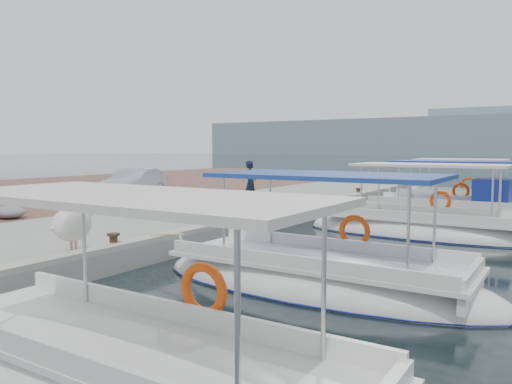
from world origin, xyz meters
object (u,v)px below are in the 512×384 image
at_px(fishing_caique_c, 422,232).
at_px(parked_car, 134,184).
at_px(fishing_caique_e, 456,205).
at_px(fisherman, 251,183).
at_px(fishing_caique_b, 318,282).
at_px(fishing_caique_d, 449,214).
at_px(pelican, 75,223).

relative_size(fishing_caique_c, parked_car, 1.88).
relative_size(fishing_caique_c, fishing_caique_e, 1.17).
distance_m(fisherman, parked_car, 5.63).
relative_size(fishing_caique_b, fishing_caique_e, 1.11).
bearing_deg(fishing_caique_e, fishing_caique_c, -86.23).
relative_size(fishing_caique_b, fisherman, 4.12).
distance_m(fishing_caique_c, fishing_caique_e, 8.41).
bearing_deg(fishing_caique_c, parked_car, -179.67).
distance_m(fishing_caique_d, pelican, 14.18).
bearing_deg(parked_car, fishing_caique_b, -46.74).
bearing_deg(fishing_caique_e, fishing_caique_b, -88.69).
distance_m(fishing_caique_e, pelican, 17.93).
bearing_deg(pelican, parked_car, 129.97).
distance_m(fishing_caique_d, fishing_caique_e, 4.10).
height_order(fishing_caique_e, pelican, fishing_caique_e).
relative_size(fishing_caique_d, parked_car, 1.80).
bearing_deg(fishing_caique_c, pelican, -118.83).
bearing_deg(parked_car, fishing_caique_e, 18.76).
distance_m(fishing_caique_e, parked_car, 14.58).
xyz_separation_m(fishing_caique_c, fisherman, (-6.82, 0.75, 1.23)).
bearing_deg(fisherman, fishing_caique_c, -102.24).
relative_size(fishing_caique_b, parked_car, 1.78).
bearing_deg(fishing_caique_d, fisherman, -152.19).
relative_size(fishing_caique_b, fishing_caique_c, 0.95).
height_order(fishing_caique_b, fishing_caique_d, same).
xyz_separation_m(fisherman, parked_car, (-5.57, -0.82, -0.20)).
relative_size(fishing_caique_c, fishing_caique_d, 1.04).
relative_size(fishing_caique_d, fishing_caique_e, 1.12).
distance_m(fishing_caique_b, fishing_caique_e, 15.49).
relative_size(pelican, parked_car, 0.40).
relative_size(pelican, fisherman, 0.92).
bearing_deg(fishing_caique_d, pelican, -110.18).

